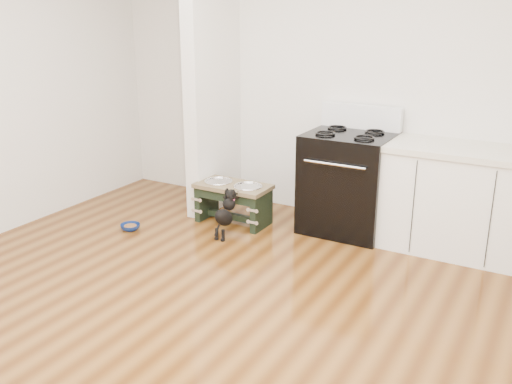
# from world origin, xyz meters

# --- Properties ---
(ground) EXTENTS (5.00, 5.00, 0.00)m
(ground) POSITION_xyz_m (0.00, 0.00, 0.00)
(ground) COLOR #4C280D
(ground) RESTS_ON ground
(room_shell) EXTENTS (5.00, 5.00, 5.00)m
(room_shell) POSITION_xyz_m (0.00, 0.00, 1.62)
(room_shell) COLOR silver
(room_shell) RESTS_ON ground
(partition_wall) EXTENTS (0.15, 0.80, 2.70)m
(partition_wall) POSITION_xyz_m (-1.18, 2.10, 1.35)
(partition_wall) COLOR silver
(partition_wall) RESTS_ON ground
(oven_range) EXTENTS (0.76, 0.69, 1.14)m
(oven_range) POSITION_xyz_m (0.25, 2.16, 0.48)
(oven_range) COLOR black
(oven_range) RESTS_ON ground
(cabinet_run) EXTENTS (1.24, 0.64, 0.91)m
(cabinet_run) POSITION_xyz_m (1.23, 2.18, 0.45)
(cabinet_run) COLOR white
(cabinet_run) RESTS_ON ground
(dog_feeder) EXTENTS (0.71, 0.38, 0.40)m
(dog_feeder) POSITION_xyz_m (-0.76, 1.79, 0.28)
(dog_feeder) COLOR black
(dog_feeder) RESTS_ON ground
(puppy) EXTENTS (0.12, 0.37, 0.43)m
(puppy) POSITION_xyz_m (-0.64, 1.46, 0.24)
(puppy) COLOR black
(puppy) RESTS_ON ground
(floor_bowl) EXTENTS (0.20, 0.20, 0.06)m
(floor_bowl) POSITION_xyz_m (-1.51, 1.15, 0.03)
(floor_bowl) COLOR navy
(floor_bowl) RESTS_ON ground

